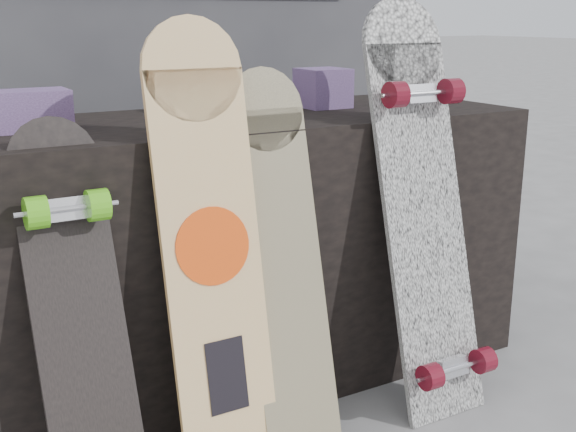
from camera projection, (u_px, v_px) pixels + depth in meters
vendor_table at (255, 247)px, 2.19m from camera, size 1.60×0.60×0.80m
booth at (149, 9)px, 2.72m from camera, size 2.40×0.22×2.20m
merch_box_purple at (32, 110)px, 1.80m from camera, size 0.18×0.12×0.10m
merch_box_small at (323, 88)px, 2.26m from camera, size 0.14×0.14×0.12m
merch_box_flat at (202, 101)px, 2.17m from camera, size 0.22×0.10×0.06m
longboard_geisha at (211, 239)px, 1.69m from camera, size 0.24×0.23×1.08m
longboard_celtic at (282, 251)px, 1.81m from camera, size 0.21×0.25×0.96m
longboard_cascadia at (424, 201)px, 1.98m from camera, size 0.26×0.37×1.13m
skateboard_dark at (80, 318)px, 1.56m from camera, size 0.20×0.37×0.87m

